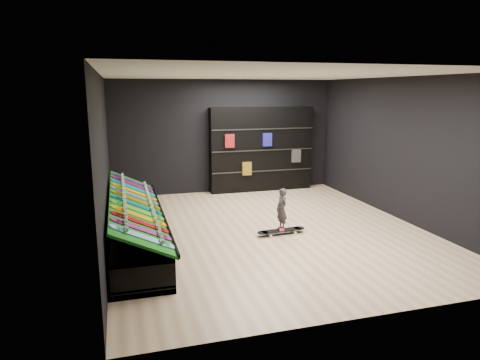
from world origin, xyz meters
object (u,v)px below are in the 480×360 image
object	(u,v)px
child	(281,218)
floor_skateboard	(281,232)
display_rack	(135,229)
back_shelving	(261,149)

from	to	relation	value
child	floor_skateboard	bearing A→B (deg)	0.00
floor_skateboard	child	distance (m)	0.29
floor_skateboard	child	size ratio (longest dim) A/B	2.00
display_rack	floor_skateboard	size ratio (longest dim) A/B	4.59
display_rack	floor_skateboard	xyz separation A→B (m)	(2.72, -0.34, -0.21)
child	back_shelving	bearing A→B (deg)	161.28
display_rack	child	bearing A→B (deg)	-7.03
display_rack	floor_skateboard	world-z (taller)	display_rack
back_shelving	display_rack	bearing A→B (deg)	-136.84
back_shelving	floor_skateboard	xyz separation A→B (m)	(-0.82, -3.66, -1.09)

